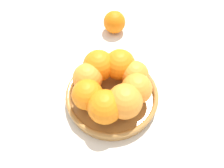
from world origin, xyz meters
TOP-DOWN VIEW (x-y plane):
  - ground_plane at (0.00, 0.00)m, footprint 4.00×4.00m
  - fruit_bowl at (0.00, 0.00)m, footprint 0.24×0.24m
  - orange_pile at (0.00, -0.00)m, footprint 0.20×0.21m
  - stray_orange at (0.01, -0.27)m, footprint 0.07×0.07m

SIDE VIEW (x-z plane):
  - ground_plane at x=0.00m, z-range 0.00..0.00m
  - fruit_bowl at x=0.00m, z-range 0.00..0.03m
  - stray_orange at x=0.01m, z-range 0.00..0.07m
  - orange_pile at x=0.00m, z-range 0.03..0.11m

